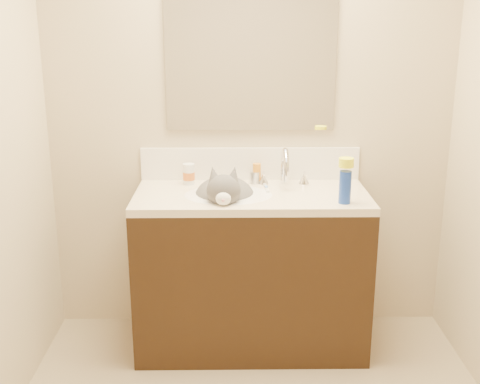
{
  "coord_description": "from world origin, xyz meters",
  "views": [
    {
      "loc": [
        -0.1,
        -1.98,
        1.73
      ],
      "look_at": [
        -0.06,
        0.92,
        0.88
      ],
      "focal_mm": 45.0,
      "sensor_mm": 36.0,
      "label": 1
    }
  ],
  "objects_px": {
    "cat": "(225,198)",
    "spray_can": "(345,187)",
    "silver_jar": "(255,177)",
    "amber_bottle": "(257,173)",
    "basin": "(228,208)",
    "faucet": "(285,170)",
    "pill_bottle": "(189,174)",
    "vanity_cabinet": "(251,274)"
  },
  "relations": [
    {
      "from": "pill_bottle",
      "to": "silver_jar",
      "type": "xyz_separation_m",
      "value": [
        0.35,
        0.01,
        -0.02
      ]
    },
    {
      "from": "cat",
      "to": "basin",
      "type": "bearing_deg",
      "value": -36.09
    },
    {
      "from": "pill_bottle",
      "to": "amber_bottle",
      "type": "height_order",
      "value": "pill_bottle"
    },
    {
      "from": "faucet",
      "to": "amber_bottle",
      "type": "bearing_deg",
      "value": 159.82
    },
    {
      "from": "pill_bottle",
      "to": "silver_jar",
      "type": "bearing_deg",
      "value": 2.22
    },
    {
      "from": "silver_jar",
      "to": "vanity_cabinet",
      "type": "bearing_deg",
      "value": -96.78
    },
    {
      "from": "cat",
      "to": "pill_bottle",
      "type": "xyz_separation_m",
      "value": [
        -0.2,
        0.19,
        0.08
      ]
    },
    {
      "from": "faucet",
      "to": "cat",
      "type": "xyz_separation_m",
      "value": [
        -0.32,
        -0.15,
        -0.11
      ]
    },
    {
      "from": "pill_bottle",
      "to": "basin",
      "type": "bearing_deg",
      "value": -43.64
    },
    {
      "from": "pill_bottle",
      "to": "spray_can",
      "type": "bearing_deg",
      "value": -24.27
    },
    {
      "from": "faucet",
      "to": "pill_bottle",
      "type": "xyz_separation_m",
      "value": [
        -0.51,
        0.04,
        -0.03
      ]
    },
    {
      "from": "vanity_cabinet",
      "to": "pill_bottle",
      "type": "bearing_deg",
      "value": 152.55
    },
    {
      "from": "vanity_cabinet",
      "to": "silver_jar",
      "type": "xyz_separation_m",
      "value": [
        0.02,
        0.19,
        0.48
      ]
    },
    {
      "from": "faucet",
      "to": "spray_can",
      "type": "height_order",
      "value": "faucet"
    },
    {
      "from": "silver_jar",
      "to": "spray_can",
      "type": "distance_m",
      "value": 0.56
    },
    {
      "from": "amber_bottle",
      "to": "spray_can",
      "type": "distance_m",
      "value": 0.55
    },
    {
      "from": "faucet",
      "to": "pill_bottle",
      "type": "bearing_deg",
      "value": 176.02
    },
    {
      "from": "cat",
      "to": "amber_bottle",
      "type": "xyz_separation_m",
      "value": [
        0.17,
        0.21,
        0.07
      ]
    },
    {
      "from": "faucet",
      "to": "amber_bottle",
      "type": "height_order",
      "value": "faucet"
    },
    {
      "from": "cat",
      "to": "spray_can",
      "type": "relative_size",
      "value": 2.8
    },
    {
      "from": "cat",
      "to": "spray_can",
      "type": "height_order",
      "value": "cat"
    },
    {
      "from": "basin",
      "to": "pill_bottle",
      "type": "height_order",
      "value": "pill_bottle"
    },
    {
      "from": "basin",
      "to": "cat",
      "type": "distance_m",
      "value": 0.05
    },
    {
      "from": "basin",
      "to": "spray_can",
      "type": "bearing_deg",
      "value": -14.68
    },
    {
      "from": "faucet",
      "to": "vanity_cabinet",
      "type": "bearing_deg",
      "value": -142.71
    },
    {
      "from": "faucet",
      "to": "pill_bottle",
      "type": "distance_m",
      "value": 0.51
    },
    {
      "from": "silver_jar",
      "to": "amber_bottle",
      "type": "xyz_separation_m",
      "value": [
        0.01,
        0.0,
        0.02
      ]
    },
    {
      "from": "silver_jar",
      "to": "spray_can",
      "type": "bearing_deg",
      "value": -40.75
    },
    {
      "from": "pill_bottle",
      "to": "spray_can",
      "type": "relative_size",
      "value": 0.71
    },
    {
      "from": "faucet",
      "to": "pill_bottle",
      "type": "relative_size",
      "value": 2.48
    },
    {
      "from": "cat",
      "to": "silver_jar",
      "type": "xyz_separation_m",
      "value": [
        0.16,
        0.2,
        0.05
      ]
    },
    {
      "from": "faucet",
      "to": "cat",
      "type": "height_order",
      "value": "faucet"
    },
    {
      "from": "basin",
      "to": "spray_can",
      "type": "distance_m",
      "value": 0.6
    },
    {
      "from": "faucet",
      "to": "basin",
      "type": "bearing_deg",
      "value": -150.88
    },
    {
      "from": "basin",
      "to": "cat",
      "type": "relative_size",
      "value": 1.0
    },
    {
      "from": "basin",
      "to": "cat",
      "type": "bearing_deg",
      "value": 143.19
    },
    {
      "from": "pill_bottle",
      "to": "cat",
      "type": "bearing_deg",
      "value": -44.18
    },
    {
      "from": "basin",
      "to": "faucet",
      "type": "xyz_separation_m",
      "value": [
        0.3,
        0.17,
        0.16
      ]
    },
    {
      "from": "pill_bottle",
      "to": "faucet",
      "type": "bearing_deg",
      "value": -3.98
    },
    {
      "from": "basin",
      "to": "faucet",
      "type": "bearing_deg",
      "value": 29.12
    },
    {
      "from": "cat",
      "to": "spray_can",
      "type": "distance_m",
      "value": 0.61
    },
    {
      "from": "vanity_cabinet",
      "to": "pill_bottle",
      "type": "relative_size",
      "value": 10.63
    }
  ]
}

